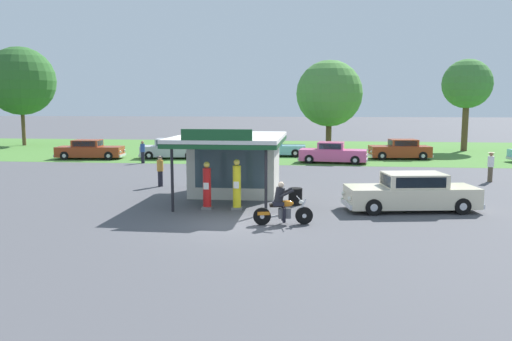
{
  "coord_description": "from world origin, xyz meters",
  "views": [
    {
      "loc": [
        2.86,
        -18.19,
        4.37
      ],
      "look_at": [
        0.27,
        4.35,
        1.4
      ],
      "focal_mm": 36.07,
      "sensor_mm": 36.0,
      "label": 1
    }
  ],
  "objects_px": {
    "parked_car_back_row_centre_left": "(333,154)",
    "gas_pump_offside": "(237,186)",
    "featured_classic_sedan": "(411,193)",
    "bystander_admiring_sedan": "(160,170)",
    "gas_pump_nearside": "(207,187)",
    "parked_car_back_row_left": "(170,149)",
    "parked_car_second_row_spare": "(400,150)",
    "parked_car_back_row_centre_right": "(274,148)",
    "parked_car_back_row_far_left": "(90,150)",
    "motorcycle_with_rider": "(282,207)",
    "bystander_strolling_foreground": "(491,166)",
    "bystander_standing_back_lot": "(143,151)",
    "spare_tire_stack": "(295,196)"
  },
  "relations": [
    {
      "from": "featured_classic_sedan",
      "to": "motorcycle_with_rider",
      "type": "bearing_deg",
      "value": -148.76
    },
    {
      "from": "motorcycle_with_rider",
      "to": "bystander_standing_back_lot",
      "type": "xyz_separation_m",
      "value": [
        -11.4,
        18.09,
        0.21
      ]
    },
    {
      "from": "parked_car_back_row_far_left",
      "to": "spare_tire_stack",
      "type": "bearing_deg",
      "value": -44.7
    },
    {
      "from": "bystander_standing_back_lot",
      "to": "bystander_admiring_sedan",
      "type": "height_order",
      "value": "bystander_standing_back_lot"
    },
    {
      "from": "featured_classic_sedan",
      "to": "parked_car_back_row_far_left",
      "type": "xyz_separation_m",
      "value": [
        -21.69,
        17.46,
        -0.03
      ]
    },
    {
      "from": "bystander_strolling_foreground",
      "to": "bystander_standing_back_lot",
      "type": "height_order",
      "value": "bystander_strolling_foreground"
    },
    {
      "from": "bystander_standing_back_lot",
      "to": "parked_car_second_row_spare",
      "type": "bearing_deg",
      "value": 15.04
    },
    {
      "from": "parked_car_second_row_spare",
      "to": "bystander_strolling_foreground",
      "type": "distance_m",
      "value": 12.11
    },
    {
      "from": "parked_car_back_row_centre_left",
      "to": "bystander_admiring_sedan",
      "type": "bearing_deg",
      "value": -128.32
    },
    {
      "from": "parked_car_back_row_far_left",
      "to": "parked_car_back_row_centre_right",
      "type": "relative_size",
      "value": 1.0
    },
    {
      "from": "featured_classic_sedan",
      "to": "parked_car_back_row_centre_left",
      "type": "distance_m",
      "value": 16.95
    },
    {
      "from": "gas_pump_offside",
      "to": "featured_classic_sedan",
      "type": "xyz_separation_m",
      "value": [
        7.13,
        0.62,
        -0.25
      ]
    },
    {
      "from": "gas_pump_offside",
      "to": "parked_car_back_row_centre_right",
      "type": "distance_m",
      "value": 21.88
    },
    {
      "from": "featured_classic_sedan",
      "to": "parked_car_back_row_centre_right",
      "type": "xyz_separation_m",
      "value": [
        -7.38,
        21.26,
        -0.06
      ]
    },
    {
      "from": "parked_car_back_row_centre_right",
      "to": "parked_car_second_row_spare",
      "type": "bearing_deg",
      "value": -6.13
    },
    {
      "from": "parked_car_back_row_far_left",
      "to": "parked_car_back_row_centre_right",
      "type": "distance_m",
      "value": 14.81
    },
    {
      "from": "gas_pump_offside",
      "to": "parked_car_second_row_spare",
      "type": "relative_size",
      "value": 0.42
    },
    {
      "from": "motorcycle_with_rider",
      "to": "bystander_admiring_sedan",
      "type": "distance_m",
      "value": 10.55
    },
    {
      "from": "parked_car_back_row_centre_right",
      "to": "bystander_strolling_foreground",
      "type": "height_order",
      "value": "bystander_strolling_foreground"
    },
    {
      "from": "gas_pump_offside",
      "to": "parked_car_back_row_far_left",
      "type": "bearing_deg",
      "value": 128.86
    },
    {
      "from": "parked_car_back_row_centre_left",
      "to": "gas_pump_offside",
      "type": "bearing_deg",
      "value": -104.49
    },
    {
      "from": "featured_classic_sedan",
      "to": "bystander_strolling_foreground",
      "type": "bearing_deg",
      "value": 55.47
    },
    {
      "from": "motorcycle_with_rider",
      "to": "parked_car_back_row_centre_right",
      "type": "relative_size",
      "value": 0.4
    },
    {
      "from": "motorcycle_with_rider",
      "to": "parked_car_back_row_centre_right",
      "type": "xyz_separation_m",
      "value": [
        -2.28,
        24.35,
        0.01
      ]
    },
    {
      "from": "gas_pump_offside",
      "to": "spare_tire_stack",
      "type": "height_order",
      "value": "gas_pump_offside"
    },
    {
      "from": "gas_pump_nearside",
      "to": "motorcycle_with_rider",
      "type": "distance_m",
      "value": 4.12
    },
    {
      "from": "bystander_standing_back_lot",
      "to": "parked_car_back_row_centre_right",
      "type": "bearing_deg",
      "value": 34.47
    },
    {
      "from": "parked_car_second_row_spare",
      "to": "parked_car_back_row_centre_left",
      "type": "xyz_separation_m",
      "value": [
        -5.4,
        -3.43,
        -0.02
      ]
    },
    {
      "from": "featured_classic_sedan",
      "to": "bystander_admiring_sedan",
      "type": "relative_size",
      "value": 3.48
    },
    {
      "from": "motorcycle_with_rider",
      "to": "parked_car_back_row_left",
      "type": "distance_m",
      "value": 23.97
    },
    {
      "from": "gas_pump_nearside",
      "to": "parked_car_back_row_centre_left",
      "type": "bearing_deg",
      "value": 71.7
    },
    {
      "from": "spare_tire_stack",
      "to": "parked_car_back_row_far_left",
      "type": "bearing_deg",
      "value": 135.3
    },
    {
      "from": "featured_classic_sedan",
      "to": "parked_car_back_row_centre_left",
      "type": "bearing_deg",
      "value": 98.98
    },
    {
      "from": "parked_car_back_row_centre_left",
      "to": "parked_car_back_row_centre_right",
      "type": "distance_m",
      "value": 6.55
    },
    {
      "from": "gas_pump_offside",
      "to": "featured_classic_sedan",
      "type": "height_order",
      "value": "gas_pump_offside"
    },
    {
      "from": "bystander_strolling_foreground",
      "to": "bystander_admiring_sedan",
      "type": "xyz_separation_m",
      "value": [
        -17.88,
        -3.63,
        -0.04
      ]
    },
    {
      "from": "featured_classic_sedan",
      "to": "gas_pump_offside",
      "type": "bearing_deg",
      "value": -175.05
    },
    {
      "from": "parked_car_back_row_left",
      "to": "bystander_standing_back_lot",
      "type": "height_order",
      "value": "bystander_standing_back_lot"
    },
    {
      "from": "parked_car_second_row_spare",
      "to": "parked_car_back_row_centre_right",
      "type": "xyz_separation_m",
      "value": [
        -10.13,
        1.09,
        -0.06
      ]
    },
    {
      "from": "parked_car_back_row_far_left",
      "to": "spare_tire_stack",
      "type": "height_order",
      "value": "parked_car_back_row_far_left"
    },
    {
      "from": "gas_pump_nearside",
      "to": "parked_car_back_row_centre_left",
      "type": "height_order",
      "value": "gas_pump_nearside"
    },
    {
      "from": "featured_classic_sedan",
      "to": "parked_car_back_row_far_left",
      "type": "relative_size",
      "value": 1.04
    },
    {
      "from": "parked_car_back_row_far_left",
      "to": "gas_pump_nearside",
      "type": "bearing_deg",
      "value": -53.64
    },
    {
      "from": "motorcycle_with_rider",
      "to": "bystander_admiring_sedan",
      "type": "height_order",
      "value": "bystander_admiring_sedan"
    },
    {
      "from": "featured_classic_sedan",
      "to": "parked_car_back_row_centre_right",
      "type": "distance_m",
      "value": 22.51
    },
    {
      "from": "gas_pump_offside",
      "to": "parked_car_back_row_centre_left",
      "type": "xyz_separation_m",
      "value": [
        4.49,
        17.36,
        -0.27
      ]
    },
    {
      "from": "gas_pump_offside",
      "to": "parked_car_back_row_left",
      "type": "distance_m",
      "value": 20.87
    },
    {
      "from": "motorcycle_with_rider",
      "to": "gas_pump_nearside",
      "type": "bearing_deg",
      "value": 143.04
    },
    {
      "from": "bystander_strolling_foreground",
      "to": "bystander_admiring_sedan",
      "type": "distance_m",
      "value": 18.25
    },
    {
      "from": "bystander_standing_back_lot",
      "to": "motorcycle_with_rider",
      "type": "bearing_deg",
      "value": -57.78
    }
  ]
}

